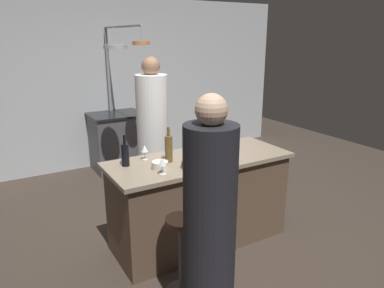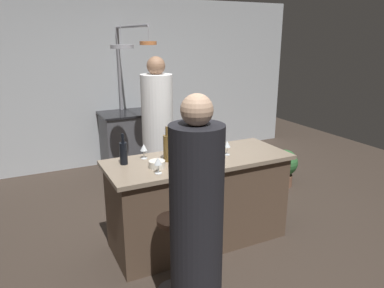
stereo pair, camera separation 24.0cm
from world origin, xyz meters
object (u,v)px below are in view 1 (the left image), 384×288
bar_stool_left (182,253)px  wine_glass_near_left_guest (145,149)px  wine_glass_near_right_guest (227,144)px  wine_glass_by_chef (162,163)px  mixing_bowl_wooden (190,164)px  wine_bottle_amber (169,148)px  potted_plant (276,163)px  pepper_mill (192,143)px  stove_range (118,141)px  wine_bottle_white (210,148)px  wine_bottle_dark (125,154)px  guest_left (210,228)px  chef (153,138)px  mixing_bowl_ceramic (160,165)px

bar_stool_left → wine_glass_near_left_guest: wine_glass_near_left_guest is taller
wine_glass_near_right_guest → wine_glass_by_chef: 0.81m
wine_glass_by_chef → mixing_bowl_wooden: bearing=4.1°
wine_bottle_amber → potted_plant: bearing=18.8°
potted_plant → pepper_mill: size_ratio=2.48×
stove_range → wine_bottle_white: 2.65m
wine_glass_near_right_guest → mixing_bowl_wooden: wine_glass_near_right_guest is taller
wine_bottle_white → wine_glass_by_chef: size_ratio=2.24×
wine_bottle_white → bar_stool_left: bearing=-139.7°
stove_range → bar_stool_left: bearing=-100.0°
wine_bottle_dark → wine_bottle_white: bearing=-21.2°
guest_left → mixing_bowl_wooden: (0.31, 0.82, 0.14)m
chef → mixing_bowl_wooden: size_ratio=12.14×
guest_left → mixing_bowl_wooden: size_ratio=11.45×
wine_bottle_dark → wine_bottle_white: (0.73, -0.28, 0.02)m
chef → mixing_bowl_ceramic: bearing=-111.6°
potted_plant → mixing_bowl_wooden: 2.26m
stove_range → wine_glass_by_chef: 2.76m
wine_glass_near_left_guest → wine_bottle_amber: bearing=-43.7°
guest_left → potted_plant: bearing=37.7°
bar_stool_left → pepper_mill: size_ratio=3.24×
wine_glass_near_left_guest → mixing_bowl_ceramic: size_ratio=0.99×
guest_left → stove_range: bearing=81.1°
potted_plant → wine_bottle_amber: (-2.04, -0.70, 0.73)m
wine_bottle_dark → stove_range: bearing=73.2°
chef → guest_left: (-0.54, -2.11, -0.05)m
mixing_bowl_wooden → potted_plant: bearing=25.6°
potted_plant → wine_bottle_amber: 2.28m
pepper_mill → wine_bottle_white: bearing=-86.4°
wine_bottle_white → wine_glass_near_left_guest: size_ratio=2.24×
potted_plant → wine_glass_near_right_guest: 1.79m
chef → wine_glass_near_left_guest: bearing=-118.7°
pepper_mill → wine_glass_near_right_guest: size_ratio=1.44×
bar_stool_left → wine_bottle_dark: bearing=101.4°
chef → potted_plant: size_ratio=3.47×
guest_left → wine_bottle_white: (0.57, 0.88, 0.24)m
wine_glass_near_left_guest → wine_bottle_white: bearing=-34.2°
wine_glass_near_left_guest → potted_plant: bearing=13.5°
pepper_mill → mixing_bowl_wooden: pepper_mill is taller
bar_stool_left → potted_plant: size_ratio=1.31×
guest_left → wine_glass_by_chef: size_ratio=11.65×
pepper_mill → wine_glass_by_chef: pepper_mill is taller
bar_stool_left → wine_bottle_dark: size_ratio=2.34×
chef → wine_bottle_dark: size_ratio=6.22×
pepper_mill → wine_bottle_amber: 0.34m
potted_plant → wine_glass_near_right_guest: wine_glass_near_right_guest is taller
pepper_mill → chef: bearing=90.6°
bar_stool_left → mixing_bowl_wooden: bearing=53.6°
wine_bottle_white → mixing_bowl_wooden: bearing=-167.2°
chef → stove_range: bearing=90.1°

